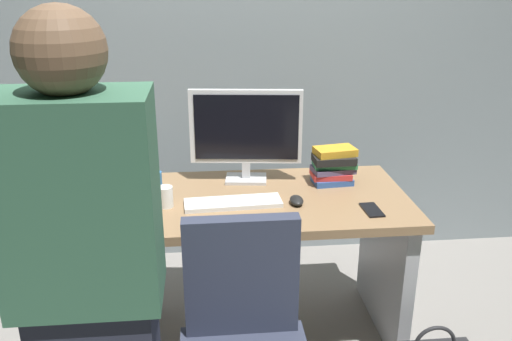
{
  "coord_description": "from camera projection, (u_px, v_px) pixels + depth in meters",
  "views": [
    {
      "loc": [
        -0.21,
        -2.25,
        1.7
      ],
      "look_at": [
        0.0,
        -0.05,
        0.88
      ],
      "focal_mm": 37.52,
      "sensor_mm": 36.0,
      "label": 1
    }
  ],
  "objects": [
    {
      "name": "cell_phone",
      "position": [
        372.0,
        210.0,
        2.32
      ],
      "size": [
        0.08,
        0.15,
        0.01
      ],
      "primitive_type": "cube",
      "rotation": [
        0.0,
        0.0,
        0.05
      ],
      "color": "black",
      "rests_on": "desk"
    },
    {
      "name": "book_stack",
      "position": [
        333.0,
        166.0,
        2.59
      ],
      "size": [
        0.22,
        0.16,
        0.18
      ],
      "color": "#3359A5",
      "rests_on": "desk"
    },
    {
      "name": "person_at_desk",
      "position": [
        92.0,
        300.0,
        1.5
      ],
      "size": [
        0.4,
        0.24,
        1.64
      ],
      "color": "#262838",
      "rests_on": "ground"
    },
    {
      "name": "ground_plane",
      "position": [
        255.0,
        329.0,
        2.71
      ],
      "size": [
        9.0,
        9.0,
        0.0
      ],
      "primitive_type": "plane",
      "color": "gray"
    },
    {
      "name": "keyboard",
      "position": [
        233.0,
        203.0,
        2.37
      ],
      "size": [
        0.44,
        0.16,
        0.02
      ],
      "primitive_type": "cube",
      "rotation": [
        0.0,
        0.0,
        0.06
      ],
      "color": "white",
      "rests_on": "desk"
    },
    {
      "name": "desk",
      "position": [
        255.0,
        241.0,
        2.53
      ],
      "size": [
        1.41,
        0.73,
        0.73
      ],
      "color": "#93704C",
      "rests_on": "ground"
    },
    {
      "name": "cup_near_keyboard",
      "position": [
        166.0,
        197.0,
        2.34
      ],
      "size": [
        0.07,
        0.07,
        0.09
      ],
      "primitive_type": "cylinder",
      "color": "white",
      "rests_on": "desk"
    },
    {
      "name": "monitor",
      "position": [
        246.0,
        131.0,
        2.56
      ],
      "size": [
        0.54,
        0.16,
        0.46
      ],
      "color": "silver",
      "rests_on": "desk"
    },
    {
      "name": "mouse",
      "position": [
        297.0,
        200.0,
        2.38
      ],
      "size": [
        0.06,
        0.1,
        0.03
      ],
      "primitive_type": "ellipsoid",
      "color": "black",
      "rests_on": "desk"
    },
    {
      "name": "wall_back",
      "position": [
        240.0,
        10.0,
        3.01
      ],
      "size": [
        6.4,
        0.1,
        3.0
      ],
      "primitive_type": "cube",
      "color": "gray",
      "rests_on": "ground"
    },
    {
      "name": "cup_by_monitor",
      "position": [
        154.0,
        181.0,
        2.52
      ],
      "size": [
        0.07,
        0.07,
        0.09
      ],
      "primitive_type": "cylinder",
      "color": "#3372B2",
      "rests_on": "desk"
    }
  ]
}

